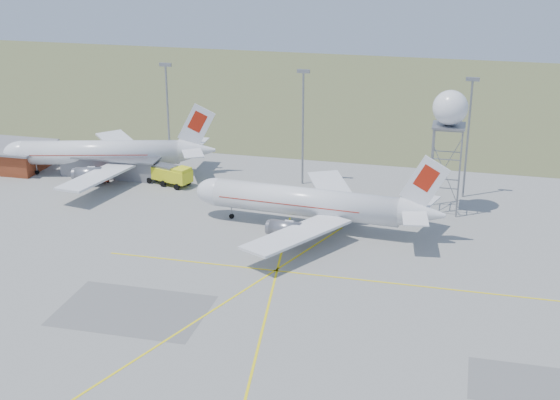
% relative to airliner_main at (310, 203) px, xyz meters
% --- Properties ---
extents(grass_strip, '(400.00, 120.00, 0.03)m').
position_rel_airliner_main_xyz_m(grass_strip, '(4.47, 94.06, -4.07)').
color(grass_strip, '#526135').
rests_on(grass_strip, ground).
extents(building_grey, '(19.00, 10.00, 3.90)m').
position_rel_airliner_main_xyz_m(building_grey, '(-40.53, 18.06, -2.11)').
color(building_grey, gray).
rests_on(building_grey, ground).
extents(mast_a, '(2.20, 0.50, 20.50)m').
position_rel_airliner_main_xyz_m(mast_a, '(-30.53, 20.06, 7.98)').
color(mast_a, gray).
rests_on(mast_a, ground).
extents(mast_b, '(2.20, 0.50, 20.50)m').
position_rel_airliner_main_xyz_m(mast_b, '(-5.53, 20.06, 7.98)').
color(mast_b, gray).
rests_on(mast_b, ground).
extents(mast_c, '(2.20, 0.50, 20.50)m').
position_rel_airliner_main_xyz_m(mast_c, '(22.47, 20.06, 7.98)').
color(mast_c, gray).
rests_on(mast_c, ground).
extents(airliner_main, '(39.22, 38.03, 13.34)m').
position_rel_airliner_main_xyz_m(airliner_main, '(0.00, 0.00, 0.00)').
color(airliner_main, silver).
rests_on(airliner_main, ground).
extents(airliner_far, '(38.61, 36.72, 13.29)m').
position_rel_airliner_main_xyz_m(airliner_far, '(-41.89, 16.66, -0.02)').
color(airliner_far, silver).
rests_on(airliner_far, ground).
extents(radar_tower, '(5.49, 5.49, 19.88)m').
position_rel_airliner_main_xyz_m(radar_tower, '(19.46, 12.28, 7.07)').
color(radar_tower, gray).
rests_on(radar_tower, ground).
extents(fire_truck, '(9.40, 5.80, 3.57)m').
position_rel_airliner_main_xyz_m(fire_truck, '(-28.34, 13.98, -2.38)').
color(fire_truck, yellow).
rests_on(fire_truck, ground).
extents(baggage_tug, '(3.00, 2.96, 1.91)m').
position_rel_airliner_main_xyz_m(baggage_tug, '(-40.72, 12.17, -3.36)').
color(baggage_tug, '#A5210B').
rests_on(baggage_tug, ground).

